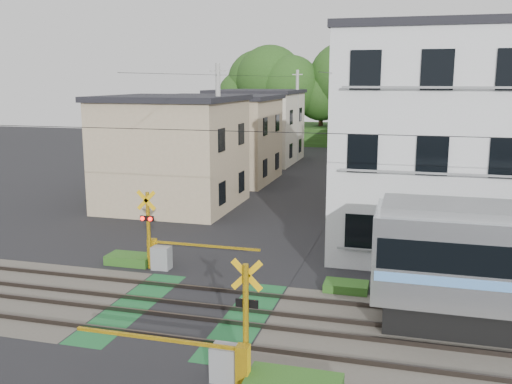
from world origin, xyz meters
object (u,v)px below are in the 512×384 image
(apartment_block, at_px, (461,141))
(crossing_signal_far, at_px, (160,251))
(pedestrian, at_px, (340,159))
(crossing_signal_near, at_px, (229,355))

(apartment_block, bearing_deg, crossing_signal_far, -152.22)
(apartment_block, height_order, pedestrian, apartment_block)
(apartment_block, distance_m, pedestrian, 23.16)
(crossing_signal_near, distance_m, crossing_signal_far, 8.95)
(crossing_signal_far, xyz_separation_m, pedestrian, (3.46, 27.36, 0.06))
(apartment_block, bearing_deg, pedestrian, 109.52)
(crossing_signal_near, bearing_deg, pedestrian, 92.83)
(crossing_signal_far, relative_size, pedestrian, 3.09)
(crossing_signal_far, distance_m, apartment_block, 13.14)
(crossing_signal_near, relative_size, crossing_signal_far, 1.00)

